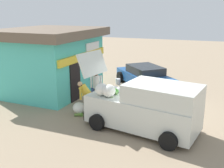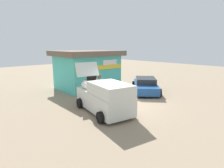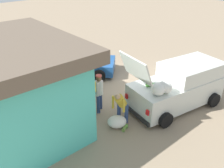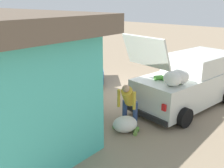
% 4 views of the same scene
% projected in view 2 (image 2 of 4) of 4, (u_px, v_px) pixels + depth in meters
% --- Properties ---
extents(ground_plane, '(60.00, 60.00, 0.00)m').
position_uv_depth(ground_plane, '(126.00, 102.00, 12.85)').
color(ground_plane, gray).
extents(storefront_bar, '(5.69, 4.81, 3.44)m').
position_uv_depth(storefront_bar, '(87.00, 69.00, 16.90)').
color(storefront_bar, '#4CC6B7').
rests_on(storefront_bar, ground_plane).
extents(delivery_van, '(2.73, 4.75, 2.77)m').
position_uv_depth(delivery_van, '(105.00, 97.00, 10.73)').
color(delivery_van, silver).
rests_on(delivery_van, ground_plane).
extents(parked_sedan, '(4.41, 4.27, 1.23)m').
position_uv_depth(parked_sedan, '(145.00, 85.00, 15.65)').
color(parked_sedan, '#1E4C8C').
rests_on(parked_sedan, ground_plane).
extents(vendor_standing, '(0.47, 0.48, 1.68)m').
position_uv_depth(vendor_standing, '(100.00, 85.00, 14.07)').
color(vendor_standing, navy).
rests_on(vendor_standing, ground_plane).
extents(customer_bending, '(0.60, 0.68, 1.44)m').
position_uv_depth(customer_bending, '(87.00, 89.00, 13.23)').
color(customer_bending, navy).
rests_on(customer_bending, ground_plane).
extents(unloaded_banana_pile, '(0.89, 0.93, 0.48)m').
position_uv_depth(unloaded_banana_pile, '(84.00, 97.00, 13.49)').
color(unloaded_banana_pile, silver).
rests_on(unloaded_banana_pile, ground_plane).
extents(paint_bucket, '(0.30, 0.30, 0.35)m').
position_uv_depth(paint_bucket, '(130.00, 87.00, 16.84)').
color(paint_bucket, silver).
rests_on(paint_bucket, ground_plane).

